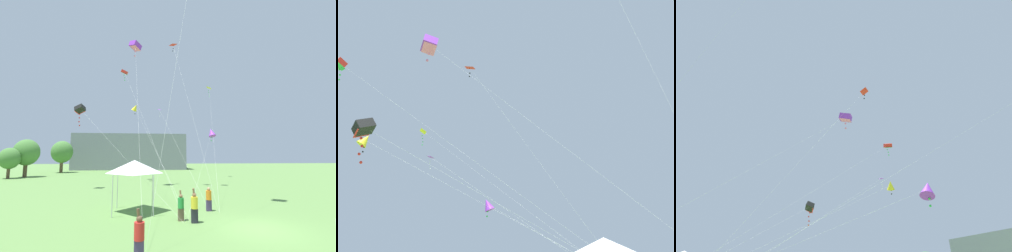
# 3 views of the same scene
# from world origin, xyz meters

# --- Properties ---
(ground_plane) EXTENTS (220.00, 220.00, 0.00)m
(ground_plane) POSITION_xyz_m (0.00, 0.00, 0.00)
(ground_plane) COLOR #5B8442
(distant_building) EXTENTS (32.59, 14.27, 10.38)m
(distant_building) POSITION_xyz_m (-10.55, 59.86, 5.19)
(distant_building) COLOR slate
(distant_building) RESTS_ON ground
(tree_far_right) EXTENTS (3.55, 3.19, 5.35)m
(tree_far_right) POSITION_xyz_m (-29.89, 30.53, 3.46)
(tree_far_right) COLOR brown
(tree_far_right) RESTS_ON ground
(tree_far_centre) EXTENTS (4.66, 4.20, 7.04)m
(tree_far_centre) POSITION_xyz_m (-28.36, 32.98, 4.55)
(tree_far_centre) COLOR brown
(tree_far_centre) RESTS_ON ground
(tree_near_right) EXTENTS (4.99, 4.49, 7.52)m
(tree_near_right) POSITION_xyz_m (-26.00, 44.53, 4.86)
(tree_near_right) COLOR brown
(tree_near_right) RESTS_ON ground
(festival_tent) EXTENTS (2.91, 2.91, 3.56)m
(festival_tent) POSITION_xyz_m (-6.82, 4.42, 3.08)
(festival_tent) COLOR #B7B7BC
(festival_tent) RESTS_ON ground
(person_green_shirt) EXTENTS (0.37, 0.37, 1.78)m
(person_green_shirt) POSITION_xyz_m (-3.89, 1.99, 0.86)
(person_green_shirt) COLOR brown
(person_green_shirt) RESTS_ON ground
(person_orange_shirt) EXTENTS (0.38, 0.38, 1.63)m
(person_orange_shirt) POSITION_xyz_m (-1.54, 4.19, 0.88)
(person_orange_shirt) COLOR #473860
(person_orange_shirt) RESTS_ON ground
(person_yellow_shirt) EXTENTS (0.40, 0.40, 1.96)m
(person_yellow_shirt) POSITION_xyz_m (-3.18, 1.46, 0.95)
(person_yellow_shirt) COLOR #282833
(person_yellow_shirt) RESTS_ON ground
(person_red_shirt) EXTENTS (0.39, 0.39, 1.88)m
(person_red_shirt) POSITION_xyz_m (-6.25, -3.12, 0.91)
(person_red_shirt) COLOR #473860
(person_red_shirt) RESTS_ON ground
(kite_yellow_delta_0) EXTENTS (7.43, 25.65, 17.24)m
(kite_yellow_delta_0) POSITION_xyz_m (5.86, 28.55, 16.64)
(kite_yellow_delta_0) COLOR silver
(kite_yellow_delta_0) RESTS_ON ground
(kite_black_box_2) EXTENTS (10.99, 15.02, 10.20)m
(kite_black_box_2) POSITION_xyz_m (-14.08, 15.86, 9.52)
(kite_black_box_2) COLOR silver
(kite_black_box_2) RESTS_ON ground
(kite_purple_diamond_3) EXTENTS (6.90, 16.15, 7.78)m
(kite_purple_diamond_3) POSITION_xyz_m (2.78, 17.50, 7.01)
(kite_purple_diamond_3) COLOR silver
(kite_purple_diamond_3) RESTS_ON ground
(kite_yellow_diamond_4) EXTENTS (5.12, 21.91, 12.10)m
(kite_yellow_diamond_4) POSITION_xyz_m (-7.77, 23.00, 11.42)
(kite_yellow_diamond_4) COLOR silver
(kite_yellow_diamond_4) RESTS_ON ground
(kite_purple_box_5) EXTENTS (2.50, 21.42, 19.35)m
(kite_purple_box_5) POSITION_xyz_m (-7.63, 17.09, 18.69)
(kite_purple_box_5) COLOR silver
(kite_purple_box_5) RESTS_ON ground
(kite_purple_delta_6) EXTENTS (3.00, 15.24, 10.48)m
(kite_purple_delta_6) POSITION_xyz_m (-4.09, 18.58, 9.97)
(kite_purple_delta_6) COLOR silver
(kite_purple_delta_6) RESTS_ON ground
(kite_red_delta_7) EXTENTS (2.14, 13.08, 19.02)m
(kite_red_delta_7) POSITION_xyz_m (-2.53, 16.38, 18.66)
(kite_red_delta_7) COLOR silver
(kite_red_delta_7) RESTS_ON ground
(kite_red_box_8) EXTENTS (6.71, 23.76, 18.42)m
(kite_red_box_8) POSITION_xyz_m (-9.75, 24.78, 17.84)
(kite_red_box_8) COLOR silver
(kite_red_box_8) RESTS_ON ground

